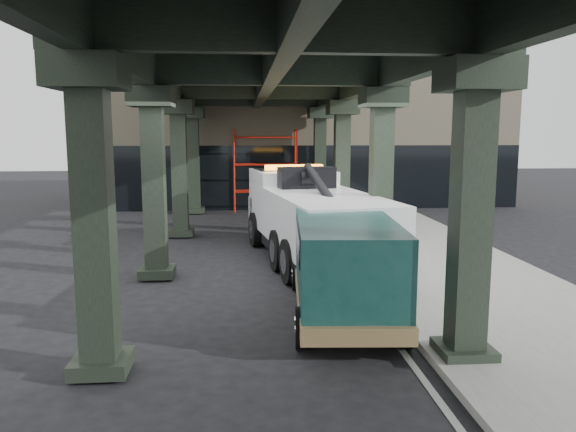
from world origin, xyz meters
name	(u,v)px	position (x,y,z in m)	size (l,w,h in m)	color
ground	(291,297)	(0.00, 0.00, 0.00)	(90.00, 90.00, 0.00)	black
sidewalk	(446,270)	(4.50, 2.00, 0.07)	(5.00, 40.00, 0.15)	gray
lane_stripe	(346,274)	(1.70, 2.00, 0.01)	(0.12, 38.00, 0.01)	silver
viaduct	(269,69)	(-0.40, 2.00, 5.46)	(7.40, 32.00, 6.40)	black
building	(296,130)	(2.00, 20.00, 4.00)	(22.00, 10.00, 8.00)	#C6B793
scaffolding	(265,168)	(0.00, 14.64, 2.11)	(3.08, 0.88, 4.00)	red
tow_truck	(310,214)	(0.89, 3.74, 1.44)	(3.75, 9.22, 2.94)	black
towed_van	(344,265)	(0.97, -1.59, 1.14)	(2.43, 5.37, 2.12)	#103935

